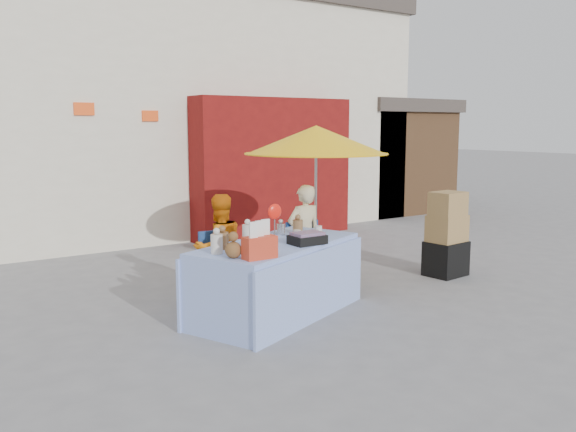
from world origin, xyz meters
TOP-DOWN VIEW (x-y plane):
  - ground at (0.00, 0.00)m, footprint 80.00×80.00m
  - backdrop at (0.52, 7.52)m, footprint 14.00×8.00m
  - market_table at (-0.48, 0.05)m, footprint 2.34×1.71m
  - chair_left at (-0.74, 0.76)m, footprint 0.51×0.50m
  - chair_right at (0.51, 0.76)m, footprint 0.51×0.50m
  - vendor_orange at (-0.74, 0.89)m, footprint 0.66×0.53m
  - vendor_beige at (0.51, 0.89)m, footprint 0.51×0.35m
  - umbrella at (0.81, 1.04)m, footprint 1.90×1.90m
  - box_stack at (2.47, 0.20)m, footprint 0.57×0.49m
  - tarp_bundle at (-0.80, 0.14)m, footprint 0.80×0.72m

SIDE VIEW (x-z plane):
  - ground at x=0.00m, z-range 0.00..0.00m
  - tarp_bundle at x=-0.80m, z-range 0.00..0.30m
  - chair_left at x=-0.74m, z-range -0.17..0.68m
  - chair_right at x=0.51m, z-range -0.17..0.68m
  - market_table at x=-0.48m, z-range -0.22..1.06m
  - box_stack at x=2.47m, z-range -0.05..1.14m
  - vendor_orange at x=-0.74m, z-range 0.00..1.29m
  - vendor_beige at x=0.51m, z-range 0.00..1.33m
  - umbrella at x=0.81m, z-range 0.85..2.94m
  - backdrop at x=0.52m, z-range -0.80..7.00m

